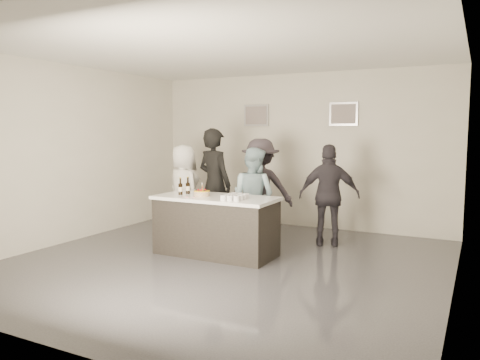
{
  "coord_description": "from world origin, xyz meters",
  "views": [
    {
      "loc": [
        3.22,
        -5.73,
        1.9
      ],
      "look_at": [
        0.0,
        0.5,
        1.15
      ],
      "focal_mm": 35.0,
      "sensor_mm": 36.0,
      "label": 1
    }
  ],
  "objects_px": {
    "beer_bottle_b": "(180,186)",
    "person_guest_right": "(329,195)",
    "person_main_black": "(215,184)",
    "bar_counter": "(216,226)",
    "cake": "(202,194)",
    "person_guest_left": "(184,190)",
    "beer_bottle_a": "(188,186)",
    "person_main_blue": "(253,196)",
    "person_guest_back": "(260,189)"
  },
  "relations": [
    {
      "from": "person_main_blue",
      "to": "cake",
      "type": "bearing_deg",
      "value": 74.11
    },
    {
      "from": "cake",
      "to": "person_guest_back",
      "type": "relative_size",
      "value": 0.14
    },
    {
      "from": "bar_counter",
      "to": "person_guest_back",
      "type": "distance_m",
      "value": 1.41
    },
    {
      "from": "person_main_black",
      "to": "person_guest_right",
      "type": "relative_size",
      "value": 1.15
    },
    {
      "from": "person_main_black",
      "to": "person_guest_left",
      "type": "bearing_deg",
      "value": 20.23
    },
    {
      "from": "beer_bottle_a",
      "to": "person_guest_back",
      "type": "distance_m",
      "value": 1.44
    },
    {
      "from": "beer_bottle_a",
      "to": "person_guest_back",
      "type": "relative_size",
      "value": 0.15
    },
    {
      "from": "beer_bottle_b",
      "to": "cake",
      "type": "bearing_deg",
      "value": 1.37
    },
    {
      "from": "person_guest_back",
      "to": "person_guest_left",
      "type": "bearing_deg",
      "value": -5.58
    },
    {
      "from": "cake",
      "to": "person_guest_right",
      "type": "xyz_separation_m",
      "value": [
        1.57,
        1.42,
        -0.1
      ]
    },
    {
      "from": "beer_bottle_a",
      "to": "beer_bottle_b",
      "type": "height_order",
      "value": "same"
    },
    {
      "from": "beer_bottle_b",
      "to": "person_guest_back",
      "type": "height_order",
      "value": "person_guest_back"
    },
    {
      "from": "person_guest_left",
      "to": "person_guest_right",
      "type": "xyz_separation_m",
      "value": [
        2.54,
        0.46,
        0.01
      ]
    },
    {
      "from": "person_main_blue",
      "to": "beer_bottle_b",
      "type": "bearing_deg",
      "value": 58.0
    },
    {
      "from": "bar_counter",
      "to": "beer_bottle_b",
      "type": "relative_size",
      "value": 7.15
    },
    {
      "from": "bar_counter",
      "to": "person_main_blue",
      "type": "xyz_separation_m",
      "value": [
        0.22,
        0.85,
        0.36
      ]
    },
    {
      "from": "beer_bottle_b",
      "to": "person_guest_right",
      "type": "height_order",
      "value": "person_guest_right"
    },
    {
      "from": "cake",
      "to": "person_guest_left",
      "type": "xyz_separation_m",
      "value": [
        -0.97,
        0.95,
        -0.12
      ]
    },
    {
      "from": "cake",
      "to": "person_main_blue",
      "type": "relative_size",
      "value": 0.15
    },
    {
      "from": "person_guest_right",
      "to": "beer_bottle_a",
      "type": "bearing_deg",
      "value": 15.93
    },
    {
      "from": "beer_bottle_b",
      "to": "person_guest_right",
      "type": "distance_m",
      "value": 2.43
    },
    {
      "from": "bar_counter",
      "to": "person_guest_right",
      "type": "bearing_deg",
      "value": 44.68
    },
    {
      "from": "beer_bottle_b",
      "to": "person_main_blue",
      "type": "bearing_deg",
      "value": 48.76
    },
    {
      "from": "bar_counter",
      "to": "cake",
      "type": "relative_size",
      "value": 7.62
    },
    {
      "from": "beer_bottle_a",
      "to": "person_guest_right",
      "type": "height_order",
      "value": "person_guest_right"
    },
    {
      "from": "bar_counter",
      "to": "person_guest_left",
      "type": "height_order",
      "value": "person_guest_left"
    },
    {
      "from": "beer_bottle_a",
      "to": "person_guest_right",
      "type": "relative_size",
      "value": 0.16
    },
    {
      "from": "beer_bottle_b",
      "to": "person_main_blue",
      "type": "relative_size",
      "value": 0.16
    },
    {
      "from": "person_main_black",
      "to": "bar_counter",
      "type": "bearing_deg",
      "value": 136.09
    },
    {
      "from": "beer_bottle_b",
      "to": "person_guest_back",
      "type": "xyz_separation_m",
      "value": [
        0.72,
        1.41,
        -0.15
      ]
    },
    {
      "from": "bar_counter",
      "to": "beer_bottle_a",
      "type": "bearing_deg",
      "value": 173.41
    },
    {
      "from": "person_main_black",
      "to": "person_main_blue",
      "type": "distance_m",
      "value": 0.82
    },
    {
      "from": "person_main_blue",
      "to": "person_guest_right",
      "type": "height_order",
      "value": "person_guest_right"
    },
    {
      "from": "person_main_black",
      "to": "beer_bottle_b",
      "type": "bearing_deg",
      "value": 103.88
    },
    {
      "from": "cake",
      "to": "person_main_blue",
      "type": "distance_m",
      "value": 1.02
    },
    {
      "from": "bar_counter",
      "to": "person_guest_back",
      "type": "xyz_separation_m",
      "value": [
        0.13,
        1.33,
        0.43
      ]
    },
    {
      "from": "person_guest_back",
      "to": "cake",
      "type": "bearing_deg",
      "value": 52.08
    },
    {
      "from": "person_main_black",
      "to": "person_main_blue",
      "type": "bearing_deg",
      "value": -171.79
    },
    {
      "from": "cake",
      "to": "person_guest_back",
      "type": "distance_m",
      "value": 1.44
    },
    {
      "from": "bar_counter",
      "to": "person_main_blue",
      "type": "distance_m",
      "value": 0.95
    },
    {
      "from": "bar_counter",
      "to": "beer_bottle_a",
      "type": "height_order",
      "value": "beer_bottle_a"
    },
    {
      "from": "cake",
      "to": "beer_bottle_a",
      "type": "bearing_deg",
      "value": 158.94
    },
    {
      "from": "person_guest_left",
      "to": "person_guest_back",
      "type": "relative_size",
      "value": 0.94
    },
    {
      "from": "person_main_blue",
      "to": "person_main_black",
      "type": "bearing_deg",
      "value": 2.7
    },
    {
      "from": "cake",
      "to": "person_guest_left",
      "type": "bearing_deg",
      "value": 135.64
    },
    {
      "from": "beer_bottle_b",
      "to": "person_guest_right",
      "type": "bearing_deg",
      "value": 36.09
    },
    {
      "from": "person_main_black",
      "to": "person_guest_right",
      "type": "distance_m",
      "value": 1.98
    },
    {
      "from": "bar_counter",
      "to": "person_guest_right",
      "type": "distance_m",
      "value": 1.96
    },
    {
      "from": "beer_bottle_b",
      "to": "person_guest_left",
      "type": "bearing_deg",
      "value": 121.59
    },
    {
      "from": "person_main_black",
      "to": "person_main_blue",
      "type": "xyz_separation_m",
      "value": [
        0.8,
        -0.09,
        -0.16
      ]
    }
  ]
}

